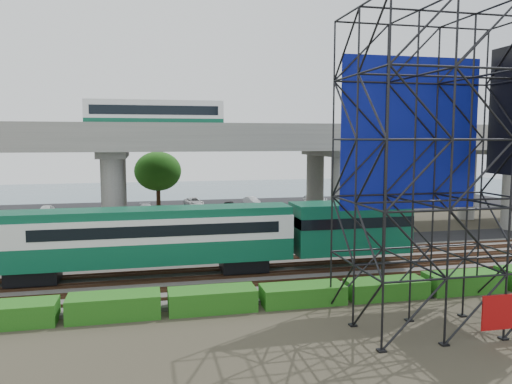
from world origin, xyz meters
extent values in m
plane|color=#474233|center=(0.00, 0.00, 0.00)|extent=(140.00, 140.00, 0.00)
cube|color=slate|center=(0.00, 2.00, 0.10)|extent=(90.00, 12.00, 0.20)
cube|color=black|center=(0.00, 10.50, 0.04)|extent=(90.00, 5.00, 0.08)
cube|color=black|center=(0.00, 34.00, 0.04)|extent=(90.00, 18.00, 0.08)
cube|color=#435F6F|center=(0.00, 56.00, 0.01)|extent=(140.00, 40.00, 0.03)
cube|color=#472D1E|center=(0.00, -2.72, 0.28)|extent=(90.00, 0.08, 0.16)
cube|color=#472D1E|center=(0.00, -1.28, 0.28)|extent=(90.00, 0.08, 0.16)
cube|color=#472D1E|center=(0.00, -0.72, 0.28)|extent=(90.00, 0.08, 0.16)
cube|color=#472D1E|center=(0.00, 0.72, 0.28)|extent=(90.00, 0.08, 0.16)
cube|color=#472D1E|center=(0.00, 1.28, 0.28)|extent=(90.00, 0.08, 0.16)
cube|color=#472D1E|center=(0.00, 2.72, 0.28)|extent=(90.00, 0.08, 0.16)
cube|color=#472D1E|center=(0.00, 3.28, 0.28)|extent=(90.00, 0.08, 0.16)
cube|color=#472D1E|center=(0.00, 4.72, 0.28)|extent=(90.00, 0.08, 0.16)
cube|color=#472D1E|center=(0.00, 5.28, 0.28)|extent=(90.00, 0.08, 0.16)
cube|color=#472D1E|center=(0.00, 6.72, 0.28)|extent=(90.00, 0.08, 0.16)
cube|color=black|center=(-14.08, 2.00, 0.81)|extent=(3.00, 2.20, 0.90)
cube|color=black|center=(-1.08, 2.00, 0.81)|extent=(3.00, 2.20, 0.90)
cube|color=#0A4B33|center=(-7.58, 2.00, 1.96)|extent=(19.00, 3.00, 1.40)
cube|color=silver|center=(-7.58, 2.00, 3.41)|extent=(19.00, 3.00, 1.50)
cube|color=#0A4B33|center=(-7.58, 2.00, 4.41)|extent=(19.00, 2.60, 0.50)
cube|color=black|center=(-6.58, 2.00, 3.46)|extent=(15.00, 3.06, 0.70)
cube|color=#0A4B33|center=(6.42, 2.00, 2.96)|extent=(8.00, 3.00, 3.40)
cube|color=#9E9B93|center=(0.00, 16.00, 8.60)|extent=(80.00, 12.00, 1.20)
cube|color=#9E9B93|center=(0.00, 10.25, 9.75)|extent=(80.00, 0.50, 1.10)
cube|color=#9E9B93|center=(0.00, 21.75, 9.75)|extent=(80.00, 0.50, 1.10)
cylinder|color=#9E9B93|center=(-10.00, 12.50, 4.00)|extent=(1.80, 1.80, 8.00)
cylinder|color=#9E9B93|center=(-10.00, 19.50, 4.00)|extent=(1.80, 1.80, 8.00)
cube|color=#9E9B93|center=(-10.00, 16.00, 7.70)|extent=(2.40, 9.00, 0.60)
cylinder|color=#9E9B93|center=(10.00, 12.50, 4.00)|extent=(1.80, 1.80, 8.00)
cylinder|color=#9E9B93|center=(10.00, 19.50, 4.00)|extent=(1.80, 1.80, 8.00)
cube|color=#9E9B93|center=(10.00, 16.00, 7.70)|extent=(2.40, 9.00, 0.60)
cylinder|color=#9E9B93|center=(28.00, 12.50, 4.00)|extent=(1.80, 1.80, 8.00)
cylinder|color=#9E9B93|center=(28.00, 19.50, 4.00)|extent=(1.80, 1.80, 8.00)
cube|color=#9E9B93|center=(28.00, 16.00, 7.70)|extent=(2.40, 9.00, 0.60)
cube|color=black|center=(-6.35, 16.00, 9.55)|extent=(12.00, 2.50, 0.70)
cube|color=#0A4B33|center=(-6.35, 16.00, 10.35)|extent=(12.00, 2.50, 0.90)
cube|color=silver|center=(-6.35, 16.00, 11.45)|extent=(12.00, 2.50, 1.30)
cube|color=black|center=(-6.35, 16.00, 11.50)|extent=(11.00, 2.56, 0.80)
cube|color=silver|center=(-6.35, 16.00, 12.25)|extent=(12.00, 2.40, 0.30)
cube|color=navy|center=(6.86, -4.95, 9.30)|extent=(8.10, 0.08, 8.25)
cube|color=#A20B0C|center=(8.36, -11.05, 1.30)|extent=(2.40, 0.08, 1.60)
cube|color=black|center=(6.86, -8.00, 0.04)|extent=(9.36, 6.36, 0.08)
cube|color=#175713|center=(-14.00, -4.30, 0.55)|extent=(4.60, 1.80, 1.10)
cube|color=#175713|center=(-9.00, -4.30, 0.60)|extent=(4.60, 1.80, 1.20)
cube|color=#175713|center=(-4.00, -4.30, 0.58)|extent=(4.60, 1.80, 1.15)
cube|color=#175713|center=(1.00, -4.30, 0.52)|extent=(4.60, 1.80, 1.03)
cube|color=#175713|center=(6.00, -4.30, 0.51)|extent=(4.60, 1.80, 1.01)
cube|color=#175713|center=(11.00, -4.30, 0.56)|extent=(4.60, 1.80, 1.12)
cylinder|color=#382314|center=(14.00, 12.50, 2.40)|extent=(0.44, 0.44, 4.80)
ellipsoid|color=#175713|center=(14.00, 12.50, 5.60)|extent=(4.94, 4.94, 4.18)
cylinder|color=#382314|center=(-6.00, 24.00, 2.40)|extent=(0.44, 0.44, 4.80)
ellipsoid|color=#175713|center=(-6.00, 24.00, 5.60)|extent=(4.94, 4.94, 4.18)
imported|color=black|center=(-5.32, 10.72, 0.79)|extent=(5.63, 4.04, 1.42)
imported|color=silver|center=(-18.59, 31.00, 0.73)|extent=(1.56, 3.83, 1.30)
imported|color=#A4A7AB|center=(-11.44, 36.00, 0.64)|extent=(1.72, 3.55, 1.12)
imported|color=#B1B5B9|center=(-7.25, 31.00, 0.64)|extent=(1.91, 3.96, 1.11)
imported|color=#B8B8B8|center=(-1.10, 36.00, 0.66)|extent=(2.60, 4.42, 1.15)
imported|color=black|center=(2.69, 31.00, 0.70)|extent=(2.20, 3.86, 1.24)
imported|color=#A5A9AD|center=(6.77, 36.00, 0.62)|extent=(1.90, 3.47, 1.08)
imported|color=white|center=(13.84, 31.00, 0.64)|extent=(1.79, 3.93, 1.11)
imported|color=#B9BEC2|center=(15.91, 36.00, 0.68)|extent=(2.47, 4.53, 1.20)
camera|label=1|loc=(-7.30, -29.77, 9.04)|focal=35.00mm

